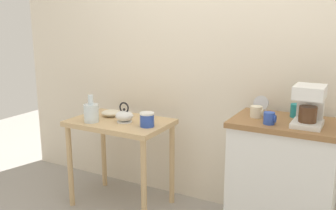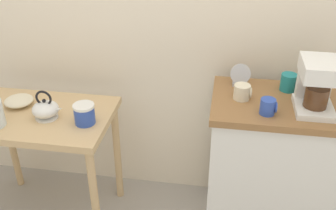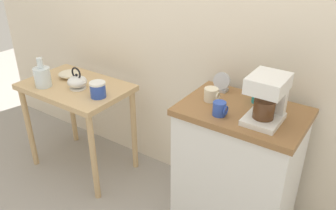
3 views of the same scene
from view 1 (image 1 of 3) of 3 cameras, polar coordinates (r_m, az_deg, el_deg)
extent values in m
cube|color=beige|center=(2.97, 10.88, 10.02)|extent=(4.40, 0.10, 2.80)
cube|color=tan|center=(3.07, -7.33, -2.69)|extent=(0.80, 0.53, 0.04)
cylinder|color=tan|center=(3.24, -14.73, -9.04)|extent=(0.04, 0.04, 0.70)
cylinder|color=tan|center=(2.83, -3.71, -11.98)|extent=(0.04, 0.04, 0.70)
cylinder|color=tan|center=(3.56, -9.81, -6.81)|extent=(0.04, 0.04, 0.70)
cylinder|color=tan|center=(3.18, 0.60, -9.02)|extent=(0.04, 0.04, 0.70)
cube|color=white|center=(2.75, 16.98, -11.59)|extent=(0.67, 0.46, 0.85)
cube|color=olive|center=(2.60, 17.62, -2.68)|extent=(0.70, 0.49, 0.04)
cylinder|color=beige|center=(3.20, -8.69, -1.63)|extent=(0.07, 0.07, 0.01)
ellipsoid|color=beige|center=(3.19, -8.71, -1.18)|extent=(0.16, 0.16, 0.04)
cylinder|color=white|center=(3.00, -6.67, -2.53)|extent=(0.12, 0.12, 0.01)
ellipsoid|color=white|center=(2.99, -6.69, -1.66)|extent=(0.14, 0.14, 0.08)
cone|color=white|center=(2.95, -5.62, -1.74)|extent=(0.07, 0.03, 0.05)
sphere|color=black|center=(2.97, -6.72, -0.68)|extent=(0.02, 0.02, 0.02)
torus|color=black|center=(2.97, -6.73, -0.40)|extent=(0.09, 0.01, 0.09)
cylinder|color=silver|center=(3.04, -11.63, -1.23)|extent=(0.12, 0.12, 0.14)
cylinder|color=silver|center=(3.01, -11.72, 0.80)|extent=(0.04, 0.04, 0.08)
cylinder|color=#2D4CAD|center=(2.85, -3.21, -2.37)|extent=(0.11, 0.11, 0.10)
cylinder|color=white|center=(2.84, -3.23, -1.30)|extent=(0.11, 0.11, 0.01)
cube|color=white|center=(2.51, 20.47, -2.71)|extent=(0.18, 0.22, 0.03)
cube|color=white|center=(2.56, 20.95, 0.23)|extent=(0.16, 0.05, 0.26)
cube|color=white|center=(2.46, 20.85, 1.89)|extent=(0.18, 0.22, 0.08)
cylinder|color=#4C2D19|center=(2.48, 20.56, -1.32)|extent=(0.11, 0.11, 0.10)
cylinder|color=beige|center=(2.63, 13.33, -1.00)|extent=(0.08, 0.08, 0.08)
torus|color=beige|center=(2.62, 14.25, -1.11)|extent=(0.01, 0.05, 0.05)
cylinder|color=teal|center=(2.71, 19.04, -0.81)|extent=(0.08, 0.08, 0.09)
torus|color=teal|center=(2.70, 19.96, -0.92)|extent=(0.01, 0.06, 0.06)
cylinder|color=#2D4CAD|center=(2.48, 15.19, -1.95)|extent=(0.07, 0.07, 0.08)
torus|color=#2D4CAD|center=(2.47, 16.04, -2.05)|extent=(0.01, 0.05, 0.05)
cube|color=#B2B5BA|center=(2.78, 13.96, -0.90)|extent=(0.08, 0.05, 0.02)
cylinder|color=#B2B5BA|center=(2.77, 14.02, 0.27)|extent=(0.11, 0.05, 0.11)
cylinder|color=black|center=(2.77, 14.01, 0.26)|extent=(0.09, 0.04, 0.09)
camera|label=2|loc=(1.05, -21.16, 29.43)|focal=42.02mm
camera|label=3|loc=(0.88, 43.41, 27.05)|focal=37.07mm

